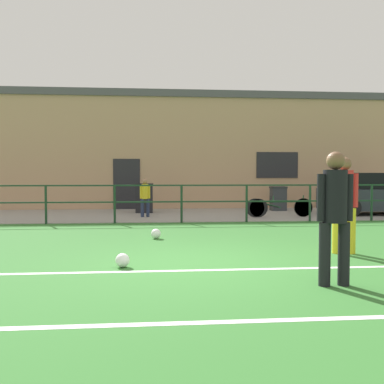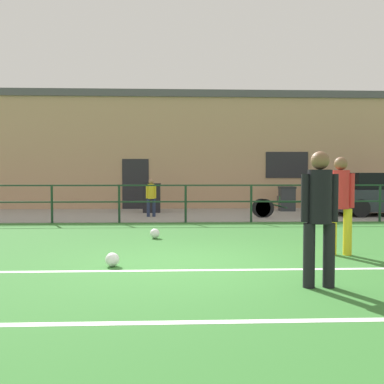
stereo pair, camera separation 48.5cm
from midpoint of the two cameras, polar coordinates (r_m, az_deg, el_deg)
name	(u,v)px [view 1 (the left image)]	position (r m, az deg, el deg)	size (l,w,h in m)	color
ground	(205,265)	(7.02, -0.25, -9.80)	(60.00, 44.00, 0.04)	#33702D
field_line_touchline	(208,270)	(6.58, 0.08, -10.41)	(36.00, 0.11, 0.00)	white
field_line_hash	(238,321)	(4.41, 2.85, -16.94)	(36.00, 0.11, 0.00)	white
pavement_strip	(177,214)	(15.42, -2.90, -3.02)	(48.00, 5.00, 0.02)	gray
perimeter_fence	(182,198)	(12.87, -2.49, -0.79)	(36.07, 0.07, 1.15)	#193823
clubhouse_facade	(173,151)	(19.07, -3.34, 5.51)	(28.00, 2.56, 4.99)	tan
player_goalkeeper	(335,210)	(5.78, 16.31, -2.31)	(0.48, 0.31, 1.76)	black
player_striker	(344,199)	(8.21, 18.14, -0.90)	(0.48, 0.31, 1.77)	gold
soccer_ball_match	(156,234)	(9.74, -6.28, -5.59)	(0.22, 0.22, 0.22)	white
soccer_ball_spare	(122,260)	(6.89, -11.31, -8.97)	(0.22, 0.22, 0.22)	white
spectator_child	(145,195)	(14.50, -7.26, -0.44)	(0.35, 0.23, 1.29)	#232D4C
parked_car_red	(376,194)	(16.69, 22.64, -0.31)	(3.93, 1.79, 1.49)	#282D38
bicycle_parked_0	(281,207)	(14.64, 10.88, -2.03)	(2.16, 0.04, 0.72)	black
bicycle_parked_2	(279,207)	(14.63, 10.66, -2.01)	(2.30, 0.04, 0.73)	black
trash_bin_0	(278,198)	(17.22, 10.67, -0.84)	(0.61, 0.52, 0.96)	#33383D
trash_bin_1	(144,198)	(16.16, -7.27, -0.78)	(0.68, 0.58, 1.10)	black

